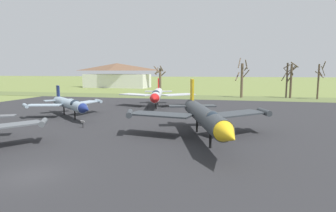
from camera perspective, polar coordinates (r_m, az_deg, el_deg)
name	(u,v)px	position (r m, az deg, el deg)	size (l,w,h in m)	color
ground_plane	(30,177)	(20.58, -25.99, -12.65)	(600.00, 600.00, 0.00)	olive
asphalt_apron	(132,123)	(36.58, -7.29, -3.46)	(72.01, 62.61, 0.05)	#28282B
grass_verge_strip	(182,97)	(72.45, 2.88, 1.83)	(132.01, 12.00, 0.06)	#586537
jet_fighter_front_left	(204,116)	(27.22, 7.27, -1.98)	(15.20, 17.51, 5.72)	#33383D
jet_fighter_front_right	(70,104)	(42.78, -19.19, 0.40)	(12.62, 12.18, 4.38)	#8EA3B2
info_placard_front_right	(83,123)	(34.74, -16.78, -3.36)	(0.49, 0.32, 0.91)	black
jet_fighter_rear_left	(157,94)	(51.66, -2.27, 2.33)	(14.35, 16.89, 5.17)	silver
bare_tree_far_left	(160,79)	(80.19, -1.63, 5.54)	(3.49, 3.68, 8.15)	brown
bare_tree_left_of_center	(242,78)	(72.83, 14.66, 5.40)	(3.45, 3.12, 9.89)	brown
bare_tree_center	(287,78)	(75.99, 22.87, 5.14)	(3.40, 3.11, 8.61)	#42382D
bare_tree_right_of_center	(291,79)	(75.21, 23.56, 5.06)	(2.54, 2.86, 8.81)	brown
bare_tree_far_right	(319,79)	(74.93, 28.12, 4.76)	(2.53, 2.49, 8.87)	brown
visitor_building	(117,76)	(115.34, -10.22, 6.04)	(27.15, 11.46, 9.65)	silver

